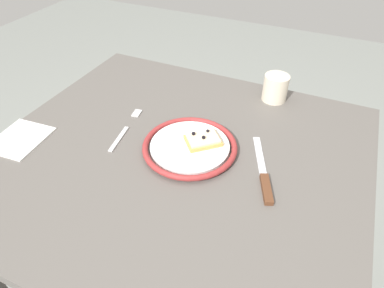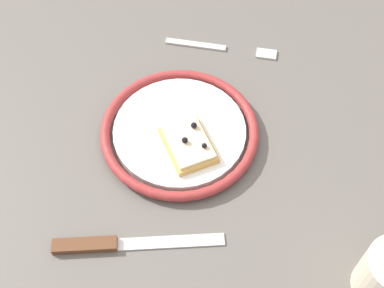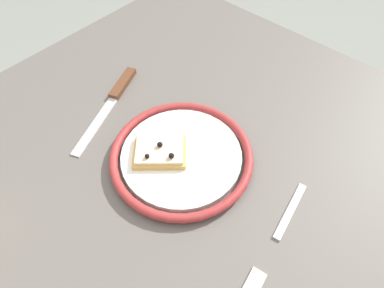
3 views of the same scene
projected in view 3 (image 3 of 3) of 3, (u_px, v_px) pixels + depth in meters
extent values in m
plane|color=gray|center=(198.00, 278.00, 1.18)|extent=(6.00, 6.00, 0.00)
cube|color=#5B5651|center=(204.00, 165.00, 0.60)|extent=(0.97, 0.88, 0.04)
cylinder|color=#4C4742|center=(180.00, 94.00, 1.24)|extent=(0.05, 0.05, 0.71)
cylinder|color=white|center=(181.00, 157.00, 0.58)|extent=(0.21, 0.21, 0.02)
torus|color=maroon|center=(181.00, 155.00, 0.57)|extent=(0.25, 0.25, 0.02)
cube|color=tan|center=(160.00, 152.00, 0.57)|extent=(0.11, 0.11, 0.01)
cube|color=beige|center=(159.00, 150.00, 0.56)|extent=(0.10, 0.10, 0.01)
sphere|color=black|center=(160.00, 145.00, 0.56)|extent=(0.01, 0.01, 0.01)
sphere|color=black|center=(147.00, 156.00, 0.54)|extent=(0.01, 0.01, 0.01)
sphere|color=black|center=(171.00, 156.00, 0.54)|extent=(0.01, 0.01, 0.01)
cube|color=silver|center=(95.00, 126.00, 0.63)|extent=(0.07, 0.15, 0.00)
cube|color=#59331E|center=(123.00, 83.00, 0.70)|extent=(0.05, 0.09, 0.01)
cube|color=silver|center=(290.00, 211.00, 0.52)|extent=(0.03, 0.11, 0.00)
cube|color=silver|center=(255.00, 282.00, 0.46)|extent=(0.03, 0.04, 0.00)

